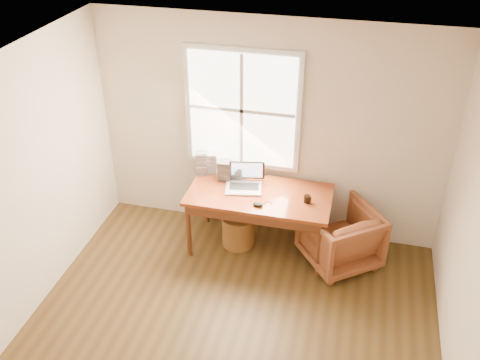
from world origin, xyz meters
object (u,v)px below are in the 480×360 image
object	(u,v)px
wicker_stool	(239,230)
cd_stack_a	(211,163)
desk	(260,195)
armchair	(340,237)
laptop	(244,178)
coffee_mug	(307,199)

from	to	relation	value
wicker_stool	cd_stack_a	distance (m)	0.86
desk	armchair	size ratio (longest dim) A/B	2.10
cd_stack_a	armchair	bearing A→B (deg)	-12.46
desk	armchair	xyz separation A→B (m)	(0.94, -0.04, -0.38)
desk	wicker_stool	xyz separation A→B (m)	(-0.24, -0.00, -0.54)
cd_stack_a	desk	bearing A→B (deg)	-25.28
desk	cd_stack_a	size ratio (longest dim) A/B	6.13
desk	cd_stack_a	distance (m)	0.73
desk	laptop	xyz separation A→B (m)	(-0.19, 0.03, 0.18)
wicker_stool	coffee_mug	distance (m)	0.98
coffee_mug	desk	bearing A→B (deg)	162.06
armchair	cd_stack_a	size ratio (longest dim) A/B	2.92
desk	coffee_mug	world-z (taller)	coffee_mug
desk	laptop	distance (m)	0.26
desk	coffee_mug	size ratio (longest dim) A/B	19.62
laptop	cd_stack_a	size ratio (longest dim) A/B	1.67
desk	coffee_mug	bearing A→B (deg)	-5.40
coffee_mug	cd_stack_a	size ratio (longest dim) A/B	0.31
wicker_stool	cd_stack_a	world-z (taller)	cd_stack_a
wicker_stool	cd_stack_a	size ratio (longest dim) A/B	1.47
laptop	wicker_stool	bearing A→B (deg)	-156.39
desk	laptop	size ratio (longest dim) A/B	3.67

